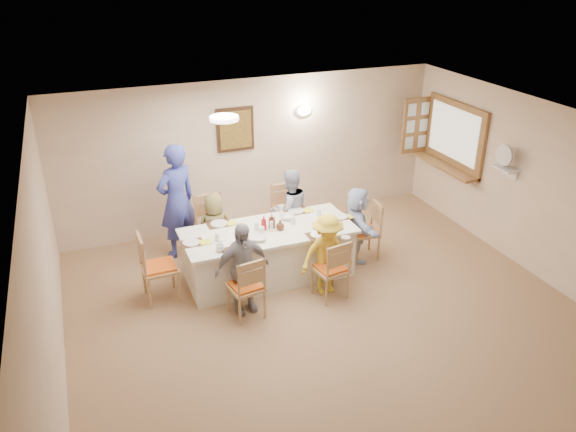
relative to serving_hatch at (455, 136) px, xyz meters
name	(u,v)px	position (x,y,z in m)	size (l,w,h in m)	color
ground	(344,334)	(-3.21, -2.40, -1.50)	(7.00, 7.00, 0.00)	#8A6849
room_walls	(350,226)	(-3.21, -2.40, 0.01)	(7.00, 7.00, 7.00)	#C9AE96
wall_picture	(235,130)	(-3.51, 1.06, 0.20)	(0.62, 0.05, 0.72)	#3D2215
wall_sconce	(304,111)	(-2.31, 1.04, 0.40)	(0.26, 0.09, 0.18)	white
ceiling_light	(224,118)	(-4.21, -0.90, 0.97)	(0.36, 0.36, 0.05)	white
serving_hatch	(455,136)	(0.00, 0.00, 0.00)	(0.06, 1.50, 1.15)	olive
hatch_sill	(445,166)	(-0.12, 0.00, -0.53)	(0.30, 1.50, 0.05)	olive
shutter_door	(416,125)	(-0.26, 0.76, 0.00)	(0.55, 0.04, 1.00)	olive
fan_shelf	(506,168)	(-0.08, -1.35, -0.10)	(0.22, 0.36, 0.03)	white
desk_fan	(506,159)	(-0.11, -1.35, 0.05)	(0.30, 0.30, 0.28)	#A5A5A8
dining_table	(269,253)	(-3.61, -0.75, -1.12)	(2.43, 1.03, 0.76)	white
chair_back_left	(213,229)	(-4.21, 0.05, -1.00)	(0.48, 0.48, 1.00)	tan
chair_back_right	(287,217)	(-3.01, 0.05, -1.00)	(0.48, 0.48, 0.99)	tan
chair_front_left	(246,286)	(-4.21, -1.55, -1.05)	(0.43, 0.43, 0.90)	tan
chair_front_right	(330,268)	(-3.01, -1.55, -1.05)	(0.43, 0.43, 0.89)	tan
chair_left_end	(160,266)	(-5.16, -0.75, -1.00)	(0.48, 0.48, 1.00)	tan
chair_right_end	(364,231)	(-2.06, -0.75, -1.05)	(0.43, 0.43, 0.90)	tan
diner_back_left	(215,229)	(-4.21, -0.07, -0.94)	(0.56, 0.38, 1.13)	olive
diner_back_right	(290,210)	(-3.01, -0.07, -0.83)	(0.70, 0.57, 1.34)	#A0A2BF
diner_front_left	(242,268)	(-4.21, -1.43, -0.86)	(0.78, 0.40, 1.28)	#91909A
diner_front_right	(327,255)	(-3.01, -1.43, -0.91)	(0.77, 0.45, 1.18)	yellow
diner_right_end	(357,224)	(-2.19, -0.75, -0.91)	(0.52, 1.14, 1.18)	silver
caregiver	(177,201)	(-4.66, 0.40, -0.60)	(0.77, 0.65, 1.79)	#3C48B5
placemat_fl	(236,251)	(-4.21, -1.17, -0.74)	(0.37, 0.27, 0.01)	#472B19
plate_fl	(236,250)	(-4.21, -1.17, -0.73)	(0.24, 0.24, 0.01)	white
napkin_fl	(250,249)	(-4.03, -1.22, -0.73)	(0.14, 0.14, 0.01)	yellow
placemat_fr	(319,235)	(-3.01, -1.17, -0.74)	(0.35, 0.26, 0.01)	#472B19
plate_fr	(319,234)	(-3.01, -1.17, -0.73)	(0.24, 0.24, 0.02)	white
napkin_fr	(333,234)	(-2.83, -1.22, -0.73)	(0.15, 0.15, 0.01)	yellow
placemat_bl	(219,224)	(-4.21, -0.33, -0.74)	(0.34, 0.25, 0.01)	#472B19
plate_bl	(219,224)	(-4.21, -0.33, -0.73)	(0.25, 0.25, 0.02)	white
napkin_bl	(232,223)	(-4.03, -0.38, -0.73)	(0.14, 0.14, 0.01)	yellow
placemat_br	(296,211)	(-3.01, -0.33, -0.74)	(0.36, 0.26, 0.01)	#472B19
plate_br	(296,211)	(-3.01, -0.33, -0.73)	(0.24, 0.24, 0.01)	white
napkin_br	(308,210)	(-2.83, -0.38, -0.73)	(0.15, 0.15, 0.01)	yellow
placemat_le	(191,243)	(-4.71, -0.75, -0.74)	(0.33, 0.24, 0.01)	#472B19
plate_le	(191,242)	(-4.71, -0.75, -0.73)	(0.23, 0.23, 0.01)	white
napkin_le	(205,242)	(-4.53, -0.80, -0.73)	(0.14, 0.14, 0.01)	yellow
placemat_re	(340,217)	(-2.49, -0.75, -0.74)	(0.34, 0.25, 0.01)	#472B19
plate_re	(340,216)	(-2.49, -0.75, -0.73)	(0.24, 0.24, 0.02)	white
napkin_re	(352,216)	(-2.31, -0.80, -0.73)	(0.14, 0.14, 0.01)	yellow
teacup_a	(220,248)	(-4.41, -1.10, -0.69)	(0.13, 0.13, 0.09)	white
teacup_b	(281,208)	(-3.21, -0.21, -0.70)	(0.11, 0.11, 0.08)	white
bowl_a	(259,238)	(-3.84, -1.00, -0.71)	(0.27, 0.27, 0.05)	white
bowl_b	(287,217)	(-3.23, -0.53, -0.71)	(0.25, 0.25, 0.06)	white
condiment_ketchup	(264,223)	(-3.67, -0.72, -0.64)	(0.10, 0.10, 0.21)	#A90E15
condiment_brown	(272,221)	(-3.54, -0.69, -0.64)	(0.12, 0.12, 0.21)	#502615
condiment_malt	(280,225)	(-3.45, -0.81, -0.66)	(0.12, 0.12, 0.15)	#502615
drinking_glass	(257,226)	(-3.76, -0.70, -0.68)	(0.07, 0.07, 0.11)	silver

